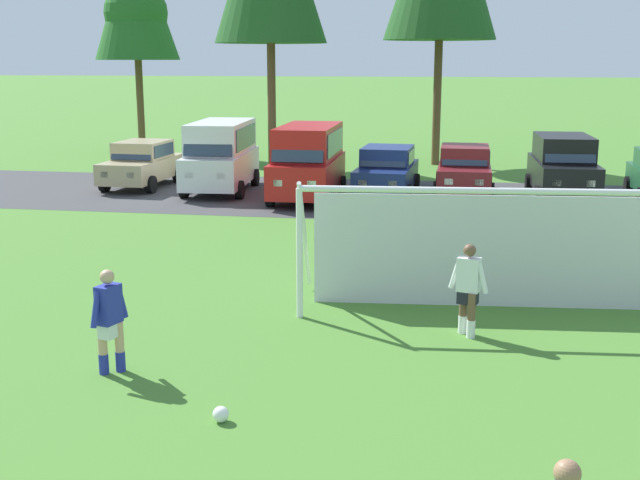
{
  "coord_description": "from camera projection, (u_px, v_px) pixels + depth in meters",
  "views": [
    {
      "loc": [
        2.0,
        -2.34,
        4.74
      ],
      "look_at": [
        -0.37,
        11.48,
        1.58
      ],
      "focal_mm": 45.44,
      "sensor_mm": 36.0,
      "label": 1
    }
  ],
  "objects": [
    {
      "name": "soccer_goal",
      "position": [
        495.0,
        244.0,
        15.36
      ],
      "size": [
        7.56,
        2.57,
        2.57
      ],
      "color": "white",
      "rests_on": "ground"
    },
    {
      "name": "parked_car_slot_center_right",
      "position": [
        464.0,
        170.0,
        28.69
      ],
      "size": [
        2.06,
        4.21,
        1.72
      ],
      "color": "maroon",
      "rests_on": "ground"
    },
    {
      "name": "parked_car_slot_right",
      "position": [
        563.0,
        166.0,
        27.83
      ],
      "size": [
        2.25,
        4.66,
        2.16
      ],
      "color": "black",
      "rests_on": "ground"
    },
    {
      "name": "parked_car_slot_left",
      "position": [
        221.0,
        155.0,
        29.21
      ],
      "size": [
        2.44,
        4.92,
        2.52
      ],
      "color": "silver",
      "rests_on": "ground"
    },
    {
      "name": "ground_plane",
      "position": [
        363.0,
        276.0,
        18.04
      ],
      "size": [
        400.0,
        400.0,
        0.0
      ],
      "primitive_type": "plane",
      "color": "#477A2D"
    },
    {
      "name": "player_midfield_center",
      "position": [
        110.0,
        322.0,
        12.32
      ],
      "size": [
        0.36,
        0.7,
        1.64
      ],
      "color": "tan",
      "rests_on": "ground"
    },
    {
      "name": "parking_lot_strip",
      "position": [
        398.0,
        198.0,
        28.1
      ],
      "size": [
        52.0,
        8.4,
        0.01
      ],
      "primitive_type": "cube",
      "color": "#3D3D3F",
      "rests_on": "ground"
    },
    {
      "name": "parked_car_slot_far_left",
      "position": [
        142.0,
        164.0,
        30.3
      ],
      "size": [
        2.16,
        4.27,
        1.72
      ],
      "color": "tan",
      "rests_on": "ground"
    },
    {
      "name": "parked_car_slot_center",
      "position": [
        387.0,
        171.0,
        28.35
      ],
      "size": [
        2.2,
        4.29,
        1.72
      ],
      "color": "navy",
      "rests_on": "ground"
    },
    {
      "name": "player_winger_right",
      "position": [
        468.0,
        290.0,
        14.0
      ],
      "size": [
        0.7,
        0.38,
        1.64
      ],
      "color": "brown",
      "rests_on": "ground"
    },
    {
      "name": "soccer_ball",
      "position": [
        221.0,
        414.0,
        10.77
      ],
      "size": [
        0.22,
        0.22,
        0.22
      ],
      "color": "white",
      "rests_on": "ground"
    },
    {
      "name": "parked_car_slot_center_left",
      "position": [
        308.0,
        161.0,
        27.51
      ],
      "size": [
        2.24,
        4.82,
        2.52
      ],
      "color": "red",
      "rests_on": "ground"
    }
  ]
}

